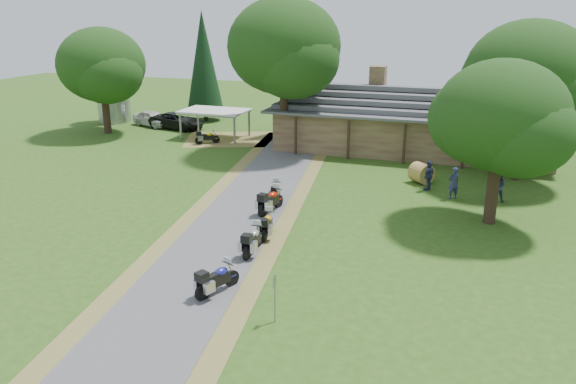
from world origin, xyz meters
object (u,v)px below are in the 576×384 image
(silo, at_px, (112,89))
(motorcycle_carport_a, at_px, (207,136))
(motorcycle_row_c, at_px, (267,223))
(motorcycle_row_e, at_px, (275,191))
(carport, at_px, (215,124))
(hay_bale, at_px, (421,173))
(car_white_sedan, at_px, (152,116))
(motorcycle_row_b, at_px, (253,239))
(motorcycle_row_d, at_px, (271,200))
(car_dark_suv, at_px, (177,117))
(lodge, at_px, (413,118))
(motorcycle_row_a, at_px, (217,278))

(silo, distance_m, motorcycle_carport_a, 14.22)
(motorcycle_row_c, bearing_deg, motorcycle_row_e, 5.26)
(carport, xyz_separation_m, hay_bale, (17.94, -7.74, -0.55))
(motorcycle_row_c, bearing_deg, motorcycle_carport_a, 24.32)
(silo, relative_size, car_white_sedan, 1.16)
(carport, bearing_deg, motorcycle_row_b, -60.30)
(car_white_sedan, distance_m, hay_bale, 27.67)
(motorcycle_row_d, bearing_deg, motorcycle_row_e, 22.82)
(motorcycle_row_c, bearing_deg, carport, 21.75)
(motorcycle_row_b, xyz_separation_m, motorcycle_row_d, (-1.08, 5.23, 0.04))
(motorcycle_row_e, relative_size, hay_bale, 1.39)
(silo, bearing_deg, motorcycle_carport_a, -24.26)
(car_dark_suv, relative_size, motorcycle_row_b, 2.89)
(carport, relative_size, motorcycle_row_e, 3.11)
(silo, bearing_deg, hay_bale, -20.22)
(car_white_sedan, bearing_deg, lodge, -72.91)
(motorcycle_carport_a, bearing_deg, motorcycle_row_b, -95.76)
(car_dark_suv, distance_m, motorcycle_row_d, 24.08)
(motorcycle_carport_a, bearing_deg, motorcycle_row_a, -100.19)
(car_white_sedan, bearing_deg, car_dark_suv, -74.52)
(motorcycle_row_c, distance_m, motorcycle_row_d, 3.31)
(silo, bearing_deg, carport, -15.48)
(carport, bearing_deg, motorcycle_row_e, -53.08)
(motorcycle_carport_a, bearing_deg, motorcycle_row_d, -89.63)
(carport, height_order, car_dark_suv, carport)
(silo, distance_m, motorcycle_row_d, 30.24)
(hay_bale, bearing_deg, car_white_sedan, 158.06)
(car_dark_suv, bearing_deg, motorcycle_carport_a, -120.02)
(motorcycle_row_a, bearing_deg, motorcycle_carport_a, 49.77)
(motorcycle_row_a, relative_size, motorcycle_row_e, 1.09)
(motorcycle_row_d, height_order, motorcycle_row_e, motorcycle_row_d)
(lodge, xyz_separation_m, car_dark_suv, (-21.26, 1.31, -1.36))
(motorcycle_row_d, distance_m, motorcycle_carport_a, 17.06)
(motorcycle_row_d, bearing_deg, hay_bale, -30.52)
(motorcycle_row_e, distance_m, motorcycle_carport_a, 15.42)
(motorcycle_row_e, bearing_deg, hay_bale, -64.26)
(motorcycle_row_e, height_order, motorcycle_carport_a, motorcycle_carport_a)
(hay_bale, bearing_deg, motorcycle_row_c, -118.61)
(motorcycle_row_c, bearing_deg, lodge, -22.72)
(motorcycle_row_d, xyz_separation_m, hay_bale, (7.12, 8.07, -0.09))
(motorcycle_row_d, bearing_deg, car_dark_suv, 51.91)
(lodge, height_order, car_dark_suv, lodge)
(motorcycle_row_a, distance_m, motorcycle_row_b, 3.92)
(lodge, relative_size, silo, 3.40)
(motorcycle_row_a, bearing_deg, motorcycle_row_c, 24.46)
(car_dark_suv, height_order, motorcycle_row_b, car_dark_suv)
(lodge, distance_m, car_white_sedan, 24.09)
(motorcycle_row_c, bearing_deg, motorcycle_row_b, 172.47)
(motorcycle_row_c, bearing_deg, silo, 37.05)
(motorcycle_row_d, bearing_deg, motorcycle_row_a, -161.75)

